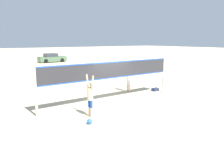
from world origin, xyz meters
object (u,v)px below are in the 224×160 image
(volleyball, at_px, (90,121))
(parked_car_near, at_px, (52,58))
(player_spiker, at_px, (90,95))
(gear_bag, at_px, (155,89))
(player_blocker, at_px, (129,75))
(volleyball_net, at_px, (112,73))

(volleyball, xyz_separation_m, parked_car_near, (8.29, 27.39, 0.54))
(player_spiker, height_order, gear_bag, player_spiker)
(player_blocker, relative_size, volleyball, 9.81)
(gear_bag, relative_size, parked_car_near, 0.10)
(volleyball, relative_size, gear_bag, 0.51)
(volleyball_net, relative_size, parked_car_near, 2.01)
(player_blocker, relative_size, parked_car_near, 0.52)
(gear_bag, bearing_deg, volleyball, -158.00)
(volleyball_net, height_order, player_blocker, volleyball_net)
(player_blocker, distance_m, gear_bag, 2.25)
(player_blocker, bearing_deg, gear_bag, 63.34)
(player_blocker, distance_m, parked_car_near, 23.91)
(parked_car_near, bearing_deg, player_blocker, -97.63)
(player_spiker, bearing_deg, gear_bag, -72.73)
(volleyball, distance_m, gear_bag, 7.51)
(player_spiker, bearing_deg, volleyball, 148.01)
(player_blocker, bearing_deg, volleyball_net, -60.20)
(player_spiker, height_order, parked_car_near, player_spiker)
(volleyball_net, relative_size, player_spiker, 4.42)
(volleyball, bearing_deg, gear_bag, 22.00)
(player_spiker, distance_m, volleyball, 1.33)
(volleyball_net, distance_m, gear_bag, 4.46)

